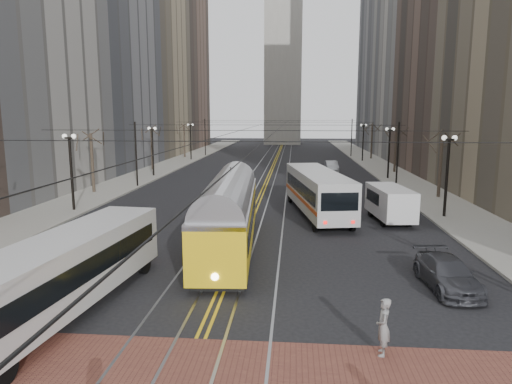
% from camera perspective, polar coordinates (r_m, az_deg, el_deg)
% --- Properties ---
extents(ground, '(260.00, 260.00, 0.00)m').
position_cam_1_polar(ground, '(16.70, -6.22, -16.23)').
color(ground, black).
rests_on(ground, ground).
extents(sidewalk_left, '(5.00, 140.00, 0.15)m').
position_cam_1_polar(sidewalk_left, '(62.80, -11.90, 2.83)').
color(sidewalk_left, gray).
rests_on(sidewalk_left, ground).
extents(sidewalk_right, '(5.00, 140.00, 0.15)m').
position_cam_1_polar(sidewalk_right, '(61.36, 16.06, 2.50)').
color(sidewalk_right, gray).
rests_on(sidewalk_right, ground).
extents(streetcar_rails, '(4.80, 130.00, 0.02)m').
position_cam_1_polar(streetcar_rails, '(60.26, 1.92, 2.68)').
color(streetcar_rails, gray).
rests_on(streetcar_rails, ground).
extents(centre_lines, '(0.42, 130.00, 0.01)m').
position_cam_1_polar(centre_lines, '(60.26, 1.92, 2.69)').
color(centre_lines, gold).
rests_on(centre_lines, ground).
extents(building_left_mid, '(16.00, 20.00, 34.00)m').
position_cam_1_polar(building_left_mid, '(67.79, -21.10, 17.25)').
color(building_left_mid, slate).
rests_on(building_left_mid, ground).
extents(building_left_midfar, '(20.00, 20.00, 52.00)m').
position_cam_1_polar(building_left_midfar, '(88.31, -16.71, 21.47)').
color(building_left_midfar, gray).
rests_on(building_left_midfar, ground).
extents(building_left_far, '(16.00, 20.00, 40.00)m').
position_cam_1_polar(building_left_far, '(105.46, -11.38, 16.36)').
color(building_left_far, brown).
rests_on(building_left_far, ground).
extents(building_right_mid, '(16.00, 20.00, 34.00)m').
position_cam_1_polar(building_right_mid, '(65.51, 26.08, 17.22)').
color(building_right_mid, brown).
rests_on(building_right_mid, ground).
extents(building_right_far, '(16.00, 20.00, 40.00)m').
position_cam_1_polar(building_right_far, '(104.01, 17.99, 16.19)').
color(building_right_far, slate).
rests_on(building_right_far, ground).
extents(lamp_posts, '(27.60, 57.20, 5.60)m').
position_cam_1_polar(lamp_posts, '(43.82, 0.86, 3.76)').
color(lamp_posts, black).
rests_on(lamp_posts, ground).
extents(street_trees, '(31.68, 53.28, 5.60)m').
position_cam_1_polar(street_trees, '(50.28, 1.37, 4.51)').
color(street_trees, '#382D23').
rests_on(street_trees, ground).
extents(trolley_wires, '(25.96, 120.00, 6.60)m').
position_cam_1_polar(trolley_wires, '(49.79, 1.35, 5.59)').
color(trolley_wires, black).
rests_on(trolley_wires, ground).
extents(transit_bus, '(3.55, 11.65, 2.87)m').
position_cam_1_polar(transit_bus, '(18.43, -22.81, -9.62)').
color(transit_bus, silver).
rests_on(transit_bus, ground).
extents(streetcar, '(3.33, 13.77, 3.22)m').
position_cam_1_polar(streetcar, '(24.86, -3.39, -3.56)').
color(streetcar, yellow).
rests_on(streetcar, ground).
extents(rear_bus, '(4.69, 12.55, 3.20)m').
position_cam_1_polar(rear_bus, '(33.66, 7.66, -0.17)').
color(rear_bus, silver).
rests_on(rear_bus, ground).
extents(cargo_van, '(2.65, 5.56, 2.37)m').
position_cam_1_polar(cargo_van, '(32.67, 16.40, -1.51)').
color(cargo_van, white).
rests_on(cargo_van, ground).
extents(sedan_grey, '(2.70, 5.25, 1.71)m').
position_cam_1_polar(sedan_grey, '(50.05, 5.92, 2.20)').
color(sedan_grey, '#3F4247').
rests_on(sedan_grey, ground).
extents(sedan_silver, '(1.64, 4.26, 1.39)m').
position_cam_1_polar(sedan_silver, '(59.89, 9.43, 3.18)').
color(sedan_silver, '#B5B8BD').
rests_on(sedan_silver, ground).
extents(sedan_parked, '(2.10, 4.60, 1.30)m').
position_cam_1_polar(sedan_parked, '(21.17, 22.78, -9.37)').
color(sedan_parked, '#3C3D43').
rests_on(sedan_parked, ground).
extents(pedestrian_b, '(0.51, 0.71, 1.80)m').
position_cam_1_polar(pedestrian_b, '(14.95, 15.62, -15.92)').
color(pedestrian_b, gray).
rests_on(pedestrian_b, crosswalk_band).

